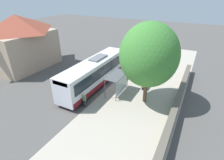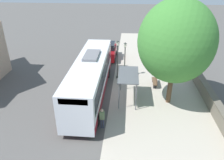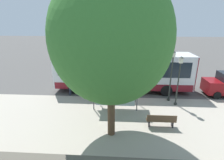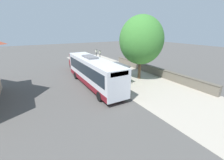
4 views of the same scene
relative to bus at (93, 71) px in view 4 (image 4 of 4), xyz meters
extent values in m
plane|color=#514F4C|center=(-1.80, -0.16, -1.91)|extent=(120.00, 120.00, 0.00)
cube|color=#ADA393|center=(-6.30, -0.16, -1.90)|extent=(9.00, 44.00, 0.02)
cube|color=#6B6356|center=(-10.35, -0.16, -1.33)|extent=(0.50, 20.00, 1.16)
cube|color=#5B5449|center=(-10.35, -0.16, -0.71)|extent=(0.60, 20.00, 0.08)
cube|color=silver|center=(0.00, 0.02, 0.05)|extent=(2.51, 12.34, 3.02)
cube|color=black|center=(0.00, 0.02, 0.44)|extent=(2.55, 11.35, 1.33)
cube|color=maroon|center=(0.00, 0.02, -1.16)|extent=(2.55, 12.10, 0.60)
cube|color=maroon|center=(0.00, -6.12, 0.05)|extent=(2.55, 0.06, 2.90)
cube|color=black|center=(0.00, 6.15, 1.26)|extent=(1.88, 0.08, 0.42)
cube|color=slate|center=(0.00, -0.91, 1.67)|extent=(1.25, 2.72, 0.22)
cylinder|color=black|center=(-1.17, 4.34, -1.41)|extent=(0.30, 1.00, 1.00)
cylinder|color=black|center=(1.17, 4.34, -1.41)|extent=(0.30, 1.00, 1.00)
cylinder|color=black|center=(-1.17, -3.81, -1.41)|extent=(0.30, 1.00, 1.00)
cylinder|color=black|center=(1.17, -3.81, -1.41)|extent=(0.30, 1.00, 1.00)
cylinder|color=#515459|center=(-2.65, -1.06, -0.69)|extent=(0.08, 0.08, 2.43)
cylinder|color=#515459|center=(-2.65, 2.10, -0.69)|extent=(0.08, 0.08, 2.43)
cylinder|color=#515459|center=(-4.05, -1.06, -0.69)|extent=(0.08, 0.08, 2.43)
cylinder|color=#515459|center=(-4.05, 2.10, -0.69)|extent=(0.08, 0.08, 2.43)
cube|color=#515459|center=(-3.35, 0.52, 0.56)|extent=(1.70, 3.47, 0.08)
cube|color=silver|center=(-4.03, 0.52, -0.57)|extent=(0.03, 2.85, 1.94)
cylinder|color=#2D3347|center=(-1.65, 4.60, -1.51)|extent=(0.12, 0.12, 0.79)
cylinder|color=#2D3347|center=(-1.49, 4.60, -1.51)|extent=(0.12, 0.12, 0.79)
cube|color=#59724C|center=(-1.57, 4.60, -0.80)|extent=(0.34, 0.22, 0.64)
sphere|color=tan|center=(-1.57, 4.60, -0.37)|extent=(0.22, 0.22, 0.22)
cube|color=brown|center=(-5.97, -2.40, -1.46)|extent=(0.40, 1.79, 0.06)
cube|color=brown|center=(-6.14, -2.40, -1.23)|extent=(0.04, 1.79, 0.40)
cube|color=black|center=(-5.97, -3.12, -1.68)|extent=(0.32, 0.06, 0.45)
cube|color=black|center=(-5.97, -1.69, -1.68)|extent=(0.32, 0.06, 0.45)
cylinder|color=#2D332D|center=(-2.16, -3.80, -1.83)|extent=(0.24, 0.24, 0.16)
cylinder|color=#2D332D|center=(-2.16, -3.80, -0.09)|extent=(0.10, 0.10, 3.64)
cube|color=silver|center=(-2.16, -3.80, 1.90)|extent=(0.24, 0.24, 0.35)
pyramid|color=#2D332D|center=(-2.16, -3.80, 2.15)|extent=(0.28, 0.28, 0.14)
cylinder|color=#2D332D|center=(-2.91, -4.16, -1.83)|extent=(0.24, 0.24, 0.16)
cylinder|color=#2D332D|center=(-2.91, -4.16, -0.23)|extent=(0.10, 0.10, 3.36)
cube|color=silver|center=(-2.91, -4.16, 1.63)|extent=(0.24, 0.24, 0.35)
pyramid|color=#2D332D|center=(-2.91, -4.16, 1.88)|extent=(0.28, 0.28, 0.14)
cylinder|color=brown|center=(-6.92, 0.61, 0.01)|extent=(0.41, 0.41, 3.83)
ellipsoid|color=#3D7F33|center=(-6.92, 0.61, 3.56)|extent=(5.96, 5.96, 6.55)
cube|color=maroon|center=(-0.71, -9.34, -1.08)|extent=(1.75, 4.26, 1.11)
cube|color=black|center=(-0.71, -9.44, -0.18)|extent=(1.49, 2.22, 0.69)
cylinder|color=black|center=(-1.53, -7.95, -1.59)|extent=(0.22, 0.64, 0.64)
cylinder|color=black|center=(0.12, -7.95, -1.59)|extent=(0.22, 0.64, 0.64)
cylinder|color=black|center=(-1.53, -10.72, -1.59)|extent=(0.22, 0.64, 0.64)
cylinder|color=black|center=(0.12, -10.72, -1.59)|extent=(0.22, 0.64, 0.64)
camera|label=1|loc=(-11.34, 16.98, 9.24)|focal=28.00mm
camera|label=2|loc=(-3.34, 17.26, 8.54)|focal=35.00mm
camera|label=3|loc=(-15.53, 0.03, 4.39)|focal=28.00mm
camera|label=4|loc=(6.84, 16.86, 5.04)|focal=24.00mm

